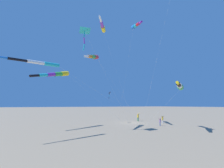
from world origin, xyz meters
TOP-DOWN VIEW (x-y plane):
  - ground_plane at (0.00, 0.00)m, footprint 600.00×600.00m
  - person_adult_flyer at (-2.29, 3.72)m, footprint 0.51×0.60m
  - person_child_green_jacket at (4.18, 4.68)m, footprint 0.52×0.50m
  - person_child_grey_jacket at (6.97, 1.31)m, footprint 0.47×0.49m
  - kite_windsock_rainbow_low_near at (0.71, -15.08)m, footprint 4.57×17.37m
  - kite_delta_magenta_far_left at (-1.87, -3.77)m, footprint 1.03×7.79m
  - kite_delta_red_high_left at (6.19, -12.36)m, footprint 6.03×12.33m
  - kite_windsock_orange_high_right at (3.30, -9.71)m, footprint 4.96×13.75m
  - kite_windsock_yellow_midlevel at (12.58, -0.09)m, footprint 9.64×4.28m
  - kite_windsock_long_streamer_left at (9.01, -18.88)m, footprint 4.46×23.17m
  - kite_windsock_checkered_midright at (-1.42, -5.67)m, footprint 6.33×10.53m
  - kite_windsock_blue_topmost at (8.02, -4.34)m, footprint 12.62×3.74m

SIDE VIEW (x-z plane):
  - ground_plane at x=0.00m, z-range 0.00..0.00m
  - person_child_grey_jacket at x=6.97m, z-range 0.06..1.43m
  - person_child_green_jacket at x=4.18m, z-range 0.07..1.52m
  - person_adult_flyer at x=-2.29m, z-range 0.08..1.87m
  - kite_delta_magenta_far_left at x=-1.87m, z-range 2.85..9.14m
  - kite_windsock_yellow_midlevel at x=12.58m, z-range 2.95..9.63m
  - kite_windsock_long_streamer_left at x=9.01m, z-range 3.97..12.55m
  - kite_windsock_rainbow_low_near at x=0.71m, z-range 3.79..13.23m
  - kite_windsock_orange_high_right at x=3.30m, z-range 5.32..17.70m
  - kite_delta_red_high_left at x=6.19m, z-range 6.96..21.80m
  - kite_windsock_blue_topmost at x=8.02m, z-range 7.76..24.77m
  - kite_windsock_checkered_midright at x=-1.42m, z-range 9.54..29.60m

